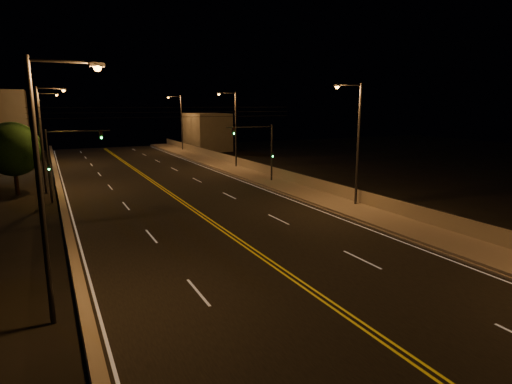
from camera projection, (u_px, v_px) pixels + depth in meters
name	position (u px, v px, depth m)	size (l,w,h in m)	color
road	(216.00, 225.00, 28.84)	(18.00, 120.00, 0.02)	black
sidewalk	(345.00, 207.00, 33.49)	(3.60, 120.00, 0.30)	gray
curb	(326.00, 210.00, 32.69)	(0.14, 120.00, 0.15)	gray
parapet_wall	(362.00, 197.00, 34.07)	(0.30, 120.00, 1.00)	gray
jersey_barrier	(69.00, 238.00, 24.82)	(0.45, 120.00, 0.76)	gray
distant_building_right	(207.00, 132.00, 77.13)	(6.00, 10.00, 6.54)	slate
parapet_rail	(363.00, 190.00, 33.97)	(0.06, 0.06, 120.00)	black
lane_markings	(217.00, 226.00, 28.77)	(17.32, 116.00, 0.00)	silver
streetlight_1	(356.00, 138.00, 32.76)	(2.55, 0.28, 9.60)	#2D2D33
streetlight_2	(234.00, 125.00, 53.53)	(2.55, 0.28, 9.60)	#2D2D33
streetlight_3	(180.00, 120.00, 74.28)	(2.55, 0.28, 9.60)	#2D2D33
streetlight_4	(47.00, 177.00, 14.98)	(2.55, 0.28, 9.60)	#2D2D33
streetlight_5	(44.00, 133.00, 38.33)	(2.55, 0.28, 9.60)	#2D2D33
streetlight_6	(43.00, 124.00, 55.81)	(2.55, 0.28, 9.60)	#2D2D33
traffic_signal_right	(263.00, 147.00, 43.48)	(5.11, 0.31, 6.05)	#2D2D33
traffic_signal_left	(61.00, 156.00, 35.34)	(5.11, 0.31, 6.05)	#2D2D33
overhead_wires	(174.00, 112.00, 35.72)	(22.00, 0.03, 0.83)	black
tree_0	(13.00, 149.00, 38.09)	(4.82, 4.82, 6.54)	black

